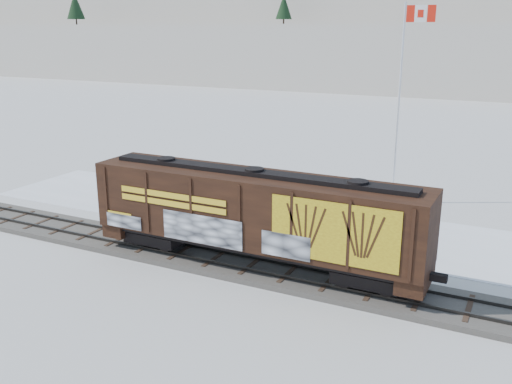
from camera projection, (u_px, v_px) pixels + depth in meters
The scene contains 9 objects.
ground at pixel (216, 263), 28.60m from camera, with size 500.00×500.00×0.00m, color white.
rail_track at pixel (216, 260), 28.56m from camera, with size 50.00×3.40×0.43m.
parking_strip at pixel (278, 219), 35.04m from camera, with size 40.00×8.00×0.03m, color white.
hillside at pixel (494, 15), 144.71m from camera, with size 360.00×110.00×93.00m.
hopper_railcar at pixel (254, 213), 26.85m from camera, with size 16.43×3.06×4.57m.
flagpole at pixel (398, 132), 36.92m from camera, with size 2.30×0.90×12.87m.
car_silver at pixel (140, 188), 38.69m from camera, with size 1.98×4.91×1.67m, color #B9BCC1.
car_white at pixel (238, 205), 35.03m from camera, with size 1.69×4.84×1.59m, color silver.
car_dark at pixel (364, 222), 32.56m from camera, with size 1.74×4.28×1.24m, color #202328.
Camera 1 is at (13.64, -22.79, 11.34)m, focal length 40.00 mm.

